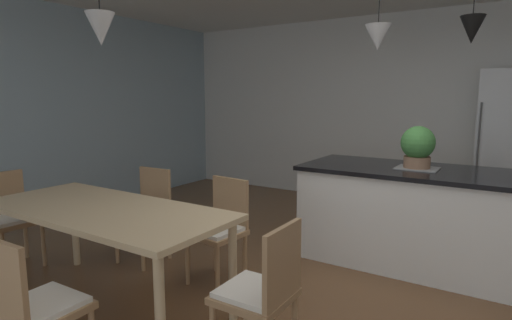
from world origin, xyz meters
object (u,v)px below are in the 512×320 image
Objects in this scene: kitchen_island at (412,215)px; potted_plant_on_island at (418,146)px; chair_far_left at (146,211)px; chair_window_end at (10,216)px; chair_kitchen_end at (262,291)px; chair_near_right at (32,307)px; dining_table at (104,217)px; refrigerator at (510,150)px; chair_far_right at (220,227)px.

kitchen_island is 0.65m from potted_plant_on_island.
potted_plant_on_island is at bearing 30.57° from chair_far_left.
chair_window_end is at bearing -146.05° from potted_plant_on_island.
kitchen_island is (0.35, 2.07, -0.01)m from chair_kitchen_end.
chair_far_left is 1.00× the size of chair_near_right.
refrigerator is (2.41, 3.83, 0.24)m from dining_table.
chair_window_end is at bearing 156.03° from chair_near_right.
chair_near_right is at bearing -113.76° from kitchen_island.
chair_near_right is 0.47× the size of refrigerator.
refrigerator is at bearing 68.09° from kitchen_island.
refrigerator reaches higher than chair_window_end.
potted_plant_on_island is (1.72, 2.07, 0.42)m from dining_table.
chair_kitchen_end reaches higher than dining_table.
kitchen_island is at bearing 80.31° from chair_kitchen_end.
kitchen_island is (1.70, 2.07, -0.23)m from dining_table.
chair_far_left is 2.50m from kitchen_island.
potted_plant_on_island is at bearing 33.95° from chair_window_end.
refrigerator reaches higher than chair_near_right.
kitchen_island is at bearing 180.00° from potted_plant_on_island.
chair_far_right is at bearing -0.01° from chair_far_left.
chair_kitchen_end is at bearing 41.16° from chair_near_right.
chair_far_right is 3.64m from refrigerator.
chair_kitchen_end is 1.20m from chair_near_right.
dining_table is 2.72m from potted_plant_on_island.
chair_far_left is at bearing 41.04° from chair_window_end.
chair_far_right is 1.96m from chair_window_end.
chair_near_right is 0.44× the size of kitchen_island.
chair_far_left is 2.59m from potted_plant_on_island.
chair_window_end is 3.68m from kitchen_island.
potted_plant_on_island is (1.28, 1.28, 0.63)m from chair_far_right.
chair_kitchen_end is 2.70m from chair_window_end.
chair_far_right is 0.44× the size of kitchen_island.
potted_plant_on_island reaches higher than kitchen_island.
chair_kitchen_end is 1.00× the size of chair_near_right.
chair_window_end reaches higher than dining_table.
dining_table is 1.37m from chair_kitchen_end.
chair_far_left and chair_window_end have the same top height.
chair_far_right and chair_window_end have the same top height.
potted_plant_on_island reaches higher than chair_far_left.
chair_near_right is 5.04m from refrigerator.
chair_window_end is 2.23× the size of potted_plant_on_island.
refrigerator is (1.06, 3.83, 0.46)m from chair_kitchen_end.
dining_table is 1.05× the size of refrigerator.
dining_table is 0.93m from chair_far_right.
dining_table is 0.93m from chair_far_left.
chair_far_right is 1.59m from chair_near_right.
potted_plant_on_island is at bearing -0.00° from kitchen_island.
chair_far_right is 1.00× the size of chair_window_end.
chair_kitchen_end is 2.20m from potted_plant_on_island.
chair_window_end is (-2.70, 0.00, 0.00)m from chair_kitchen_end.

